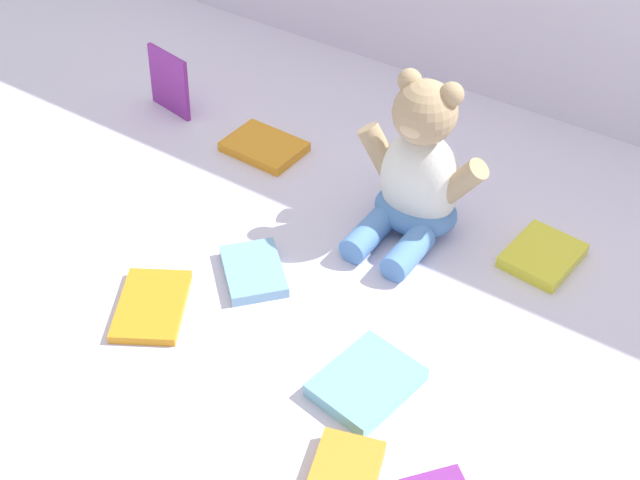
% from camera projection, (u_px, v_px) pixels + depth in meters
% --- Properties ---
extents(ground_plane, '(3.20, 3.20, 0.00)m').
position_uv_depth(ground_plane, '(352.00, 251.00, 1.20)').
color(ground_plane, silver).
extents(teddy_bear, '(0.20, 0.18, 0.24)m').
position_uv_depth(teddy_bear, '(417.00, 176.00, 1.18)').
color(teddy_bear, white).
rests_on(teddy_bear, ground_plane).
extents(book_case_0, '(0.14, 0.15, 0.01)m').
position_uv_depth(book_case_0, '(152.00, 306.00, 1.11)').
color(book_case_0, orange).
rests_on(book_case_0, ground_plane).
extents(book_case_1, '(0.13, 0.09, 0.02)m').
position_uv_depth(book_case_1, '(264.00, 147.00, 1.38)').
color(book_case_1, orange).
rests_on(book_case_1, ground_plane).
extents(book_case_2, '(0.10, 0.03, 0.11)m').
position_uv_depth(book_case_2, '(169.00, 82.00, 1.44)').
color(book_case_2, purple).
rests_on(book_case_2, ground_plane).
extents(book_case_3, '(0.13, 0.13, 0.02)m').
position_uv_depth(book_case_3, '(253.00, 271.00, 1.15)').
color(book_case_3, '#7EB2DA').
rests_on(book_case_3, ground_plane).
extents(book_case_7, '(0.10, 0.11, 0.02)m').
position_uv_depth(book_case_7, '(543.00, 255.00, 1.18)').
color(book_case_7, yellow).
rests_on(book_case_7, ground_plane).
extents(book_case_8, '(0.11, 0.13, 0.02)m').
position_uv_depth(book_case_8, '(366.00, 382.00, 1.01)').
color(book_case_8, '#79BED5').
rests_on(book_case_8, ground_plane).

